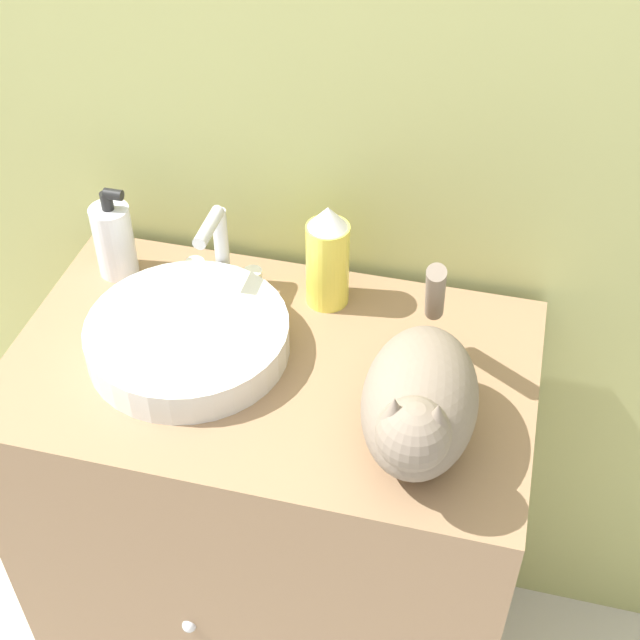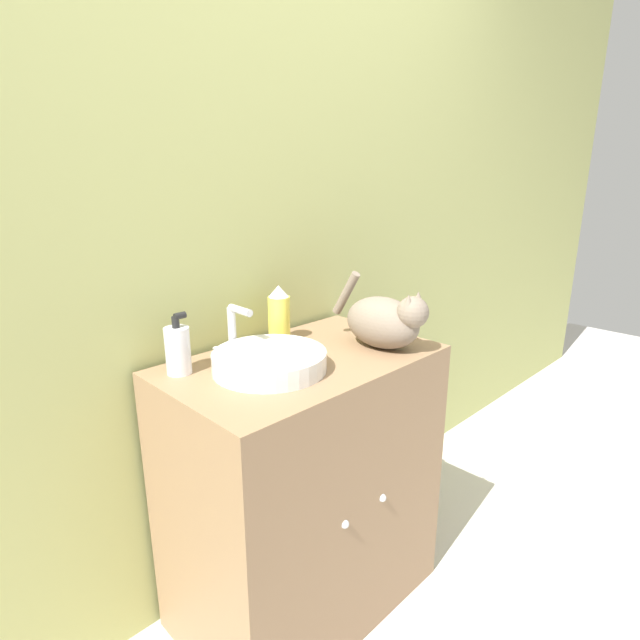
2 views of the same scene
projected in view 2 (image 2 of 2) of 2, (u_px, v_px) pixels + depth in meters
wall_back at (238, 216)px, 1.53m from camera, size 6.00×0.05×2.50m
vanity_cabinet at (305, 486)px, 1.57m from camera, size 0.80×0.50×0.86m
sink_basin at (270, 361)px, 1.35m from camera, size 0.31×0.31×0.05m
faucet at (234, 334)px, 1.45m from camera, size 0.13×0.11×0.16m
cat at (385, 320)px, 1.51m from camera, size 0.17×0.35×0.22m
soap_bottle at (178, 349)px, 1.32m from camera, size 0.07×0.07×0.17m
spray_bottle at (279, 315)px, 1.57m from camera, size 0.07×0.07×0.18m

